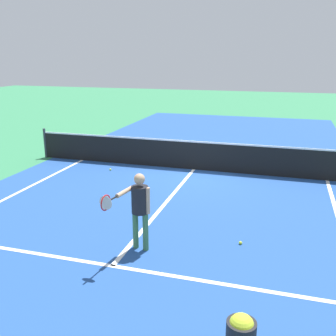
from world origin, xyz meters
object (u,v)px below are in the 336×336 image
Objects in this scene: ball_hopper at (241,330)px; tennis_ball_near_net at (110,169)px; player_near at (139,204)px; tennis_ball_mid_court at (240,243)px; net at (194,155)px.

ball_hopper is 8.99m from tennis_ball_near_net.
ball_hopper is (2.22, -2.63, -0.27)m from player_near.
ball_hopper is 3.48m from tennis_ball_mid_court.
tennis_ball_mid_court is (2.09, -4.90, -0.46)m from net.
net is 8.66m from ball_hopper.
net is 2.78m from tennis_ball_near_net.
net is 5.69m from player_near.
net is 170.79× the size of tennis_ball_mid_court.
net is 12.89× the size of ball_hopper.
tennis_ball_near_net is (-2.84, 4.77, -0.91)m from player_near.
net reaches higher than tennis_ball_near_net.
player_near is 5.63m from tennis_ball_near_net.
ball_hopper is at bearing -49.92° from player_near.
tennis_ball_mid_court is 6.16m from tennis_ball_near_net.
player_near is 1.75× the size of ball_hopper.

